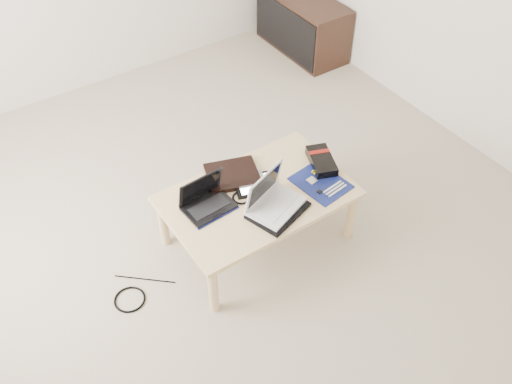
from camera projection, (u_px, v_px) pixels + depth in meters
ground at (219, 222)px, 3.76m from camera, size 4.00×4.00×0.00m
coffee_table at (258, 200)px, 3.41m from camera, size 1.10×0.70×0.40m
media_cabinet at (302, 24)px, 5.15m from camera, size 0.41×0.90×0.50m
book at (232, 175)px, 3.48m from camera, size 0.38×0.34×0.03m
netbook at (206, 201)px, 3.28m from camera, size 0.30×0.23×0.21m
tablet at (256, 184)px, 3.43m from camera, size 0.31×0.28×0.01m
remote at (263, 182)px, 3.44m from camera, size 0.09×0.25×0.02m
neoprene_sleeve at (278, 210)px, 3.27m from camera, size 0.38×0.33×0.02m
white_laptop at (272, 199)px, 3.25m from camera, size 0.38×0.32×0.23m
motherboard at (321, 183)px, 3.44m from camera, size 0.30×0.35×0.02m
gpu_box at (322, 161)px, 3.55m from camera, size 0.22×0.30×0.06m
cable_coil at (241, 198)px, 3.35m from camera, size 0.13×0.13×0.01m
floor_cable_coil at (130, 299)px, 3.32m from camera, size 0.24×0.24×0.01m
floor_cable_trail at (145, 279)px, 3.42m from camera, size 0.28×0.25×0.01m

